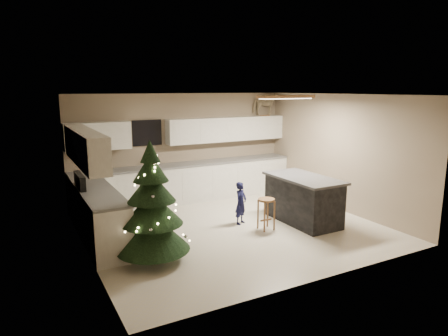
{
  "coord_description": "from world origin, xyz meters",
  "views": [
    {
      "loc": [
        -3.71,
        -6.54,
        2.71
      ],
      "look_at": [
        0.0,
        0.35,
        1.15
      ],
      "focal_mm": 32.0,
      "sensor_mm": 36.0,
      "label": 1
    }
  ],
  "objects": [
    {
      "name": "ground_plane",
      "position": [
        0.0,
        0.0,
        0.0
      ],
      "size": [
        5.5,
        5.5,
        0.0
      ],
      "primitive_type": "plane",
      "color": "beige"
    },
    {
      "name": "room_shell",
      "position": [
        0.02,
        0.0,
        1.75
      ],
      "size": [
        5.52,
        5.02,
        2.61
      ],
      "color": "gray",
      "rests_on": "ground_plane"
    },
    {
      "name": "cabinetry",
      "position": [
        -0.91,
        1.65,
        0.76
      ],
      "size": [
        5.5,
        3.2,
        2.0
      ],
      "color": "white",
      "rests_on": "ground_plane"
    },
    {
      "name": "island",
      "position": [
        1.47,
        -0.35,
        0.48
      ],
      "size": [
        0.9,
        1.7,
        0.95
      ],
      "color": "black",
      "rests_on": "ground_plane"
    },
    {
      "name": "bar_stool",
      "position": [
        0.54,
        -0.38,
        0.47
      ],
      "size": [
        0.32,
        0.32,
        0.62
      ],
      "rotation": [
        0.0,
        0.0,
        -0.21
      ],
      "color": "brown",
      "rests_on": "ground_plane"
    },
    {
      "name": "christmas_tree",
      "position": [
        -1.85,
        -0.69,
        0.8
      ],
      "size": [
        1.22,
        1.18,
        1.95
      ],
      "rotation": [
        0.0,
        0.0,
        0.04
      ],
      "color": "#3F2816",
      "rests_on": "ground_plane"
    },
    {
      "name": "toddler",
      "position": [
        0.28,
        0.15,
        0.43
      ],
      "size": [
        0.38,
        0.34,
        0.87
      ],
      "primitive_type": "imported",
      "rotation": [
        0.0,
        0.0,
        0.52
      ],
      "color": "#10103D",
      "rests_on": "ground_plane"
    },
    {
      "name": "rocking_horse",
      "position": [
        2.3,
        2.32,
        2.3
      ],
      "size": [
        0.71,
        0.43,
        0.58
      ],
      "rotation": [
        0.0,
        0.0,
        1.37
      ],
      "color": "brown",
      "rests_on": "cabinetry"
    }
  ]
}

